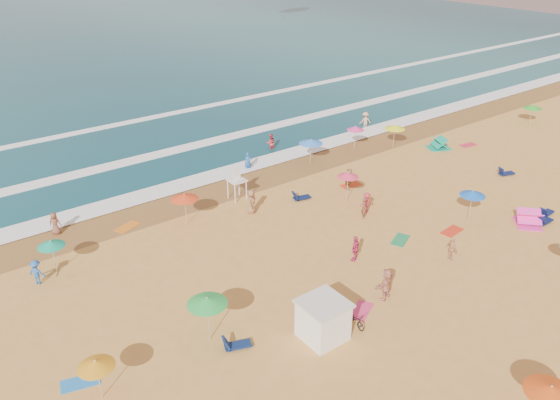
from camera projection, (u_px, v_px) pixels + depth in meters
ground at (341, 255)px, 34.03m from camera, size 220.00×220.00×0.00m
ocean at (10, 45)px, 93.98m from camera, size 220.00×140.00×0.18m
wet_sand at (233, 186)px, 42.95m from camera, size 220.00×220.00×0.00m
surf_foam at (180, 152)px, 49.20m from camera, size 200.00×18.70×0.05m
cabana at (323, 321)px, 26.83m from camera, size 2.00×2.00×2.00m
cabana_roof at (324, 303)px, 26.36m from camera, size 2.20×2.20×0.12m
bicycle at (355, 319)px, 27.91m from camera, size 0.65×1.56×0.80m
lifeguard_stand at (237, 186)px, 40.53m from camera, size 1.20×1.20×2.10m
beach_umbrellas at (348, 206)px, 35.35m from camera, size 66.03×29.11×0.77m
loungers at (409, 267)px, 32.58m from camera, size 45.77×17.07×0.34m
towels at (339, 266)px, 32.92m from camera, size 44.16×24.04×0.03m
popup_tents at (478, 174)px, 43.69m from camera, size 9.17×15.33×1.20m
beachgoers at (299, 222)px, 36.15m from camera, size 42.50×27.00×2.13m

